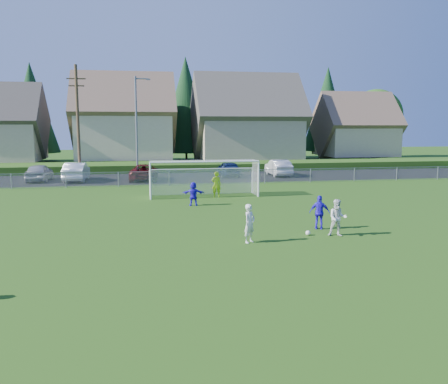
{
  "coord_description": "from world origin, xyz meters",
  "views": [
    {
      "loc": [
        -4.35,
        -16.19,
        4.92
      ],
      "look_at": [
        0.0,
        8.0,
        1.4
      ],
      "focal_mm": 38.0,
      "sensor_mm": 36.0,
      "label": 1
    }
  ],
  "objects_px": {
    "player_blue_a": "(320,212)",
    "car_b": "(77,172)",
    "player_blue_b": "(193,194)",
    "goalkeeper": "(216,184)",
    "player_white_b": "(338,218)",
    "car_f": "(278,168)",
    "car_e": "(228,169)",
    "soccer_goal": "(203,172)",
    "soccer_ball": "(308,233)",
    "player_white_a": "(250,223)",
    "car_c": "(144,172)",
    "car_a": "(39,172)"
  },
  "relations": [
    {
      "from": "player_blue_a",
      "to": "car_b",
      "type": "xyz_separation_m",
      "value": [
        -13.73,
        22.0,
        0.01
      ]
    },
    {
      "from": "player_white_b",
      "to": "car_b",
      "type": "xyz_separation_m",
      "value": [
        -13.98,
        23.5,
        -0.02
      ]
    },
    {
      "from": "car_c",
      "to": "soccer_goal",
      "type": "relative_size",
      "value": 0.69
    },
    {
      "from": "player_blue_b",
      "to": "goalkeeper",
      "type": "height_order",
      "value": "goalkeeper"
    },
    {
      "from": "goalkeeper",
      "to": "car_f",
      "type": "bearing_deg",
      "value": -118.11
    },
    {
      "from": "player_white_b",
      "to": "car_e",
      "type": "xyz_separation_m",
      "value": [
        -0.24,
        24.66,
        -0.1
      ]
    },
    {
      "from": "car_a",
      "to": "car_e",
      "type": "bearing_deg",
      "value": -176.51
    },
    {
      "from": "player_white_b",
      "to": "soccer_goal",
      "type": "bearing_deg",
      "value": 125.14
    },
    {
      "from": "player_white_b",
      "to": "player_blue_a",
      "type": "distance_m",
      "value": 1.52
    },
    {
      "from": "player_white_a",
      "to": "player_blue_b",
      "type": "relative_size",
      "value": 1.12
    },
    {
      "from": "player_white_b",
      "to": "car_f",
      "type": "height_order",
      "value": "player_white_b"
    },
    {
      "from": "player_white_b",
      "to": "car_a",
      "type": "relative_size",
      "value": 0.37
    },
    {
      "from": "goalkeeper",
      "to": "car_b",
      "type": "bearing_deg",
      "value": -42.26
    },
    {
      "from": "car_a",
      "to": "player_white_a",
      "type": "bearing_deg",
      "value": 119.44
    },
    {
      "from": "car_c",
      "to": "soccer_goal",
      "type": "distance_m",
      "value": 10.96
    },
    {
      "from": "player_white_b",
      "to": "car_f",
      "type": "distance_m",
      "value": 25.02
    },
    {
      "from": "car_f",
      "to": "car_a",
      "type": "bearing_deg",
      "value": 2.67
    },
    {
      "from": "player_blue_b",
      "to": "player_white_b",
      "type": "bearing_deg",
      "value": 126.47
    },
    {
      "from": "soccer_ball",
      "to": "car_f",
      "type": "distance_m",
      "value": 24.92
    },
    {
      "from": "player_white_a",
      "to": "car_c",
      "type": "distance_m",
      "value": 23.89
    },
    {
      "from": "player_blue_a",
      "to": "car_e",
      "type": "relative_size",
      "value": 0.38
    },
    {
      "from": "car_e",
      "to": "soccer_goal",
      "type": "xyz_separation_m",
      "value": [
        -3.99,
        -11.74,
        0.9
      ]
    },
    {
      "from": "soccer_goal",
      "to": "car_a",
      "type": "bearing_deg",
      "value": 139.47
    },
    {
      "from": "car_b",
      "to": "car_f",
      "type": "bearing_deg",
      "value": -175.02
    },
    {
      "from": "car_f",
      "to": "player_blue_a",
      "type": "bearing_deg",
      "value": 79.17
    },
    {
      "from": "player_white_a",
      "to": "car_f",
      "type": "xyz_separation_m",
      "value": [
        8.74,
        25.0,
        -0.04
      ]
    },
    {
      "from": "player_blue_a",
      "to": "car_f",
      "type": "distance_m",
      "value": 23.6
    },
    {
      "from": "car_f",
      "to": "soccer_goal",
      "type": "xyz_separation_m",
      "value": [
        -8.88,
        -11.66,
        0.85
      ]
    },
    {
      "from": "player_blue_b",
      "to": "car_e",
      "type": "height_order",
      "value": "player_blue_b"
    },
    {
      "from": "player_white_a",
      "to": "car_e",
      "type": "bearing_deg",
      "value": 39.81
    },
    {
      "from": "car_a",
      "to": "soccer_goal",
      "type": "bearing_deg",
      "value": 140.73
    },
    {
      "from": "player_white_a",
      "to": "car_f",
      "type": "relative_size",
      "value": 0.35
    },
    {
      "from": "car_a",
      "to": "car_b",
      "type": "relative_size",
      "value": 0.9
    },
    {
      "from": "soccer_ball",
      "to": "car_e",
      "type": "bearing_deg",
      "value": 87.7
    },
    {
      "from": "player_blue_a",
      "to": "car_b",
      "type": "bearing_deg",
      "value": -36.27
    },
    {
      "from": "player_blue_b",
      "to": "car_a",
      "type": "height_order",
      "value": "car_a"
    },
    {
      "from": "car_e",
      "to": "car_a",
      "type": "bearing_deg",
      "value": 0.11
    },
    {
      "from": "goalkeeper",
      "to": "soccer_ball",
      "type": "bearing_deg",
      "value": 105.69
    },
    {
      "from": "player_blue_a",
      "to": "goalkeeper",
      "type": "distance_m",
      "value": 11.1
    },
    {
      "from": "soccer_ball",
      "to": "car_e",
      "type": "height_order",
      "value": "car_e"
    },
    {
      "from": "car_a",
      "to": "goalkeeper",
      "type": "bearing_deg",
      "value": 140.4
    },
    {
      "from": "player_blue_a",
      "to": "soccer_goal",
      "type": "distance_m",
      "value": 12.13
    },
    {
      "from": "player_white_a",
      "to": "goalkeeper",
      "type": "xyz_separation_m",
      "value": [
        0.64,
        12.55,
        0.06
      ]
    },
    {
      "from": "player_white_a",
      "to": "goalkeeper",
      "type": "relative_size",
      "value": 0.93
    },
    {
      "from": "goalkeeper",
      "to": "player_blue_b",
      "type": "bearing_deg",
      "value": 62.74
    },
    {
      "from": "player_blue_a",
      "to": "car_a",
      "type": "xyz_separation_m",
      "value": [
        -16.93,
        22.51,
        -0.05
      ]
    },
    {
      "from": "car_e",
      "to": "soccer_goal",
      "type": "height_order",
      "value": "soccer_goal"
    },
    {
      "from": "player_blue_b",
      "to": "soccer_goal",
      "type": "distance_m",
      "value": 4.1
    },
    {
      "from": "car_a",
      "to": "car_e",
      "type": "height_order",
      "value": "car_a"
    },
    {
      "from": "player_white_b",
      "to": "goalkeeper",
      "type": "xyz_separation_m",
      "value": [
        -3.45,
        12.13,
        0.05
      ]
    }
  ]
}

